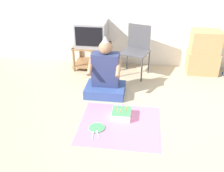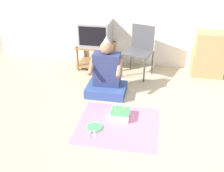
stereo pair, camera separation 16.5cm
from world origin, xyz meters
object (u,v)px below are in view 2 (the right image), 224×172
tv (96,33)px  paper_plate (95,127)px  birthday_cake (120,114)px  cardboard_box_stack (209,55)px  folding_chair (140,47)px  person_seated (107,76)px

tv → paper_plate: 2.01m
paper_plate → birthday_cake: bearing=44.8°
cardboard_box_stack → folding_chair: bearing=-170.3°
folding_chair → person_seated: bearing=-117.9°
person_seated → birthday_cake: 0.73m
tv → cardboard_box_stack: 2.00m
folding_chair → birthday_cake: (-0.11, -1.41, -0.44)m
folding_chair → paper_plate: size_ratio=4.24×
folding_chair → tv: bearing=168.4°
tv → folding_chair: tv is taller
folding_chair → cardboard_box_stack: size_ratio=1.12×
folding_chair → birthday_cake: 1.48m
paper_plate → cardboard_box_stack: bearing=50.5°
folding_chair → person_seated: person_seated is taller
tv → birthday_cake: tv is taller
tv → folding_chair: 0.84m
tv → person_seated: bearing=-67.6°
tv → birthday_cake: bearing=-65.9°
folding_chair → person_seated: size_ratio=0.95×
folding_chair → person_seated: (-0.42, -0.79, -0.20)m
cardboard_box_stack → person_seated: person_seated is taller
person_seated → birthday_cake: bearing=-63.5°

